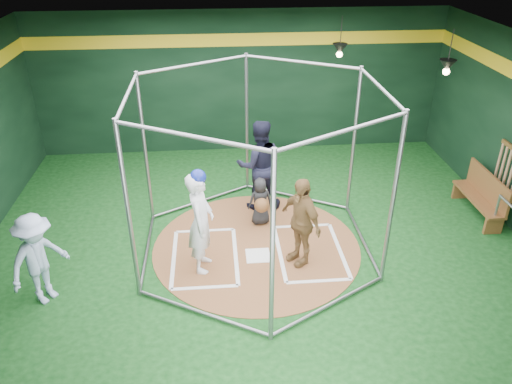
{
  "coord_description": "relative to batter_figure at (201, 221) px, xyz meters",
  "views": [
    {
      "loc": [
        -0.68,
        -7.54,
        5.33
      ],
      "look_at": [
        0.0,
        0.1,
        1.1
      ],
      "focal_mm": 35.0,
      "sensor_mm": 36.0,
      "label": 1
    }
  ],
  "objects": [
    {
      "name": "room_shell",
      "position": [
        0.97,
        0.53,
        0.81
      ],
      "size": [
        10.1,
        9.1,
        3.53
      ],
      "color": "#0C3510",
      "rests_on": "ground"
    },
    {
      "name": "clay_disc",
      "position": [
        0.97,
        0.52,
        -0.94
      ],
      "size": [
        3.8,
        3.8,
        0.01
      ],
      "primitive_type": "cylinder",
      "color": "brown",
      "rests_on": "ground"
    },
    {
      "name": "home_plate",
      "position": [
        0.97,
        0.22,
        -0.92
      ],
      "size": [
        0.43,
        0.43,
        0.01
      ],
      "primitive_type": "cube",
      "color": "white",
      "rests_on": "clay_disc"
    },
    {
      "name": "batter_box_left",
      "position": [
        0.02,
        0.27,
        -0.92
      ],
      "size": [
        1.17,
        1.77,
        0.01
      ],
      "color": "white",
      "rests_on": "clay_disc"
    },
    {
      "name": "batter_box_right",
      "position": [
        1.92,
        0.27,
        -0.92
      ],
      "size": [
        1.17,
        1.77,
        0.01
      ],
      "color": "white",
      "rests_on": "clay_disc"
    },
    {
      "name": "batting_cage",
      "position": [
        0.97,
        0.52,
        0.56
      ],
      "size": [
        4.05,
        4.67,
        3.0
      ],
      "color": "gray",
      "rests_on": "ground"
    },
    {
      "name": "pendant_lamp_near",
      "position": [
        3.17,
        4.12,
        1.8
      ],
      "size": [
        0.34,
        0.34,
        0.9
      ],
      "color": "black",
      "rests_on": "room_shell"
    },
    {
      "name": "pendant_lamp_far",
      "position": [
        4.97,
        2.52,
        1.8
      ],
      "size": [
        0.34,
        0.34,
        0.9
      ],
      "color": "black",
      "rests_on": "room_shell"
    },
    {
      "name": "batter_figure",
      "position": [
        0.0,
        0.0,
        0.0
      ],
      "size": [
        0.51,
        0.71,
        1.87
      ],
      "color": "white",
      "rests_on": "clay_disc"
    },
    {
      "name": "visitor_leopard",
      "position": [
        1.68,
        0.03,
        -0.12
      ],
      "size": [
        0.81,
        1.02,
        1.62
      ],
      "primitive_type": "imported",
      "rotation": [
        0.0,
        0.0,
        -1.05
      ],
      "color": "#A67D47",
      "rests_on": "clay_disc"
    },
    {
      "name": "catcher_figure",
      "position": [
        1.12,
        1.3,
        -0.44
      ],
      "size": [
        0.52,
        0.58,
        0.97
      ],
      "color": "black",
      "rests_on": "clay_disc"
    },
    {
      "name": "umpire",
      "position": [
        1.16,
        1.99,
        0.02
      ],
      "size": [
        0.98,
        0.79,
        1.89
      ],
      "primitive_type": "imported",
      "rotation": [
        0.0,
        0.0,
        3.22
      ],
      "color": "black",
      "rests_on": "clay_disc"
    },
    {
      "name": "bystander_blue",
      "position": [
        -2.47,
        -0.6,
        -0.17
      ],
      "size": [
        1.06,
        1.14,
        1.55
      ],
      "primitive_type": "imported",
      "rotation": [
        0.0,
        0.0,
        0.93
      ],
      "color": "#A9BCE0",
      "rests_on": "ground"
    },
    {
      "name": "dugout_bench",
      "position": [
        5.59,
        1.27,
        -0.47
      ],
      "size": [
        0.37,
        1.57,
        0.92
      ],
      "color": "brown",
      "rests_on": "ground"
    },
    {
      "name": "steel_railing",
      "position": [
        5.52,
        0.14,
        -0.39
      ],
      "size": [
        0.05,
        0.97,
        0.83
      ],
      "color": "gray",
      "rests_on": "ground"
    }
  ]
}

